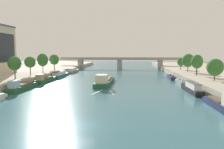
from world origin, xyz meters
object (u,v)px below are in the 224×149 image
at_px(tree_left_by_lamp, 54,60).
at_px(moored_boat_left_second, 60,74).
at_px(moored_boat_left_lone, 22,87).
at_px(tree_right_nearest, 181,62).
at_px(moored_boat_right_near, 171,77).
at_px(tree_left_distant, 43,60).
at_px(moored_boat_left_midway, 45,79).
at_px(moored_boat_left_end, 72,71).
at_px(moored_boat_right_upstream, 192,88).
at_px(bridge_far, 120,61).
at_px(tree_left_past_mid, 14,63).
at_px(tree_right_by_lamp, 215,67).
at_px(tree_left_midway, 30,62).
at_px(tree_right_midway, 188,60).
at_px(moored_boat_right_midway, 181,82).
at_px(tree_right_third, 197,62).
at_px(moored_boat_right_far, 220,103).
at_px(barge_midriver, 105,81).

bearing_deg(tree_left_by_lamp, moored_boat_left_second, -56.91).
relative_size(moored_boat_left_lone, moored_boat_left_second, 0.82).
bearing_deg(moored_boat_left_lone, tree_right_nearest, 41.07).
xyz_separation_m(moored_boat_right_near, tree_left_distant, (-49.72, -0.20, 6.32)).
distance_m(moored_boat_left_midway, moored_boat_right_near, 45.37).
distance_m(moored_boat_left_end, moored_boat_right_upstream, 63.97).
bearing_deg(bridge_far, moored_boat_left_lone, -106.88).
height_order(moored_boat_left_lone, moored_boat_left_second, moored_boat_left_lone).
xyz_separation_m(moored_boat_right_near, tree_left_past_mid, (-48.94, -21.38, 6.11)).
xyz_separation_m(moored_boat_left_midway, tree_right_by_lamp, (50.95, -7.38, 4.91)).
relative_size(tree_left_midway, tree_left_by_lamp, 0.93).
xyz_separation_m(moored_boat_left_end, tree_right_midway, (50.94, -15.12, 5.76)).
relative_size(moored_boat_left_midway, moored_boat_right_midway, 1.25).
height_order(moored_boat_left_end, tree_right_nearest, tree_right_nearest).
relative_size(moored_boat_left_second, moored_boat_right_upstream, 1.25).
bearing_deg(tree_right_third, tree_right_midway, 88.30).
bearing_deg(tree_left_distant, tree_right_nearest, 16.61).
relative_size(tree_left_past_mid, tree_right_nearest, 1.22).
bearing_deg(tree_left_by_lamp, moored_boat_right_far, -46.48).
relative_size(barge_midriver, bridge_far, 0.28).
height_order(tree_right_by_lamp, bridge_far, tree_right_by_lamp).
xyz_separation_m(moored_boat_right_upstream, tree_left_past_mid, (-48.72, 5.67, 5.59)).
relative_size(moored_boat_right_far, tree_right_nearest, 1.87).
height_order(moored_boat_left_end, tree_right_midway, tree_right_midway).
bearing_deg(moored_boat_left_end, moored_boat_right_far, -54.58).
xyz_separation_m(moored_boat_right_near, tree_left_midway, (-48.88, -12.12, 6.01)).
relative_size(moored_boat_right_midway, tree_right_third, 1.46).
height_order(moored_boat_right_near, tree_left_by_lamp, tree_left_by_lamp).
bearing_deg(tree_left_distant, moored_boat_right_near, 0.23).
bearing_deg(moored_boat_left_midway, moored_boat_left_end, 90.31).
xyz_separation_m(moored_boat_right_upstream, bridge_far, (-21.42, 71.78, 3.42)).
bearing_deg(tree_left_distant, moored_boat_right_midway, -15.58).
relative_size(tree_left_midway, tree_left_distant, 0.87).
relative_size(moored_boat_right_near, tree_left_distant, 1.53).
bearing_deg(barge_midriver, bridge_far, 88.45).
relative_size(moored_boat_right_far, tree_left_past_mid, 1.53).
height_order(moored_boat_left_midway, tree_left_distant, tree_left_distant).
bearing_deg(moored_boat_left_lone, moored_boat_right_midway, 17.24).
distance_m(tree_left_distant, tree_left_by_lamp, 10.30).
bearing_deg(moored_boat_left_end, tree_left_midway, -99.36).
bearing_deg(moored_boat_left_midway, tree_left_midway, 169.46).
distance_m(barge_midriver, tree_left_past_mid, 26.92).
distance_m(moored_boat_left_end, tree_right_by_lamp, 65.39).
bearing_deg(tree_right_third, moored_boat_left_midway, -173.22).
distance_m(tree_right_by_lamp, tree_right_third, 13.41).
bearing_deg(barge_midriver, moored_boat_left_second, 139.23).
relative_size(moored_boat_right_far, tree_left_distant, 1.40).
bearing_deg(tree_right_nearest, bridge_far, 136.33).
height_order(moored_boat_left_lone, tree_left_distant, tree_left_distant).
bearing_deg(tree_right_by_lamp, tree_left_by_lamp, 151.55).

